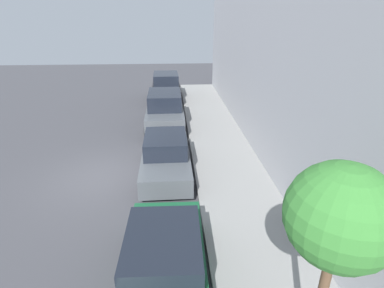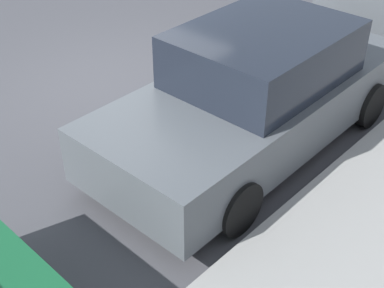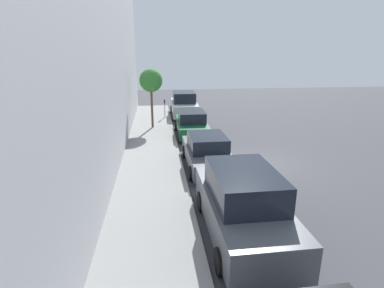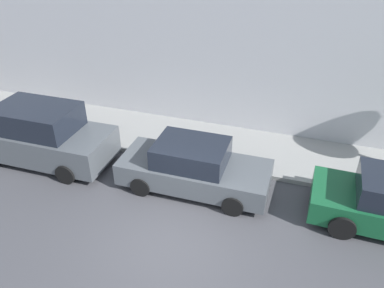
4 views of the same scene
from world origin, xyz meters
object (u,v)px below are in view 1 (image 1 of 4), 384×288
(parked_sedan_third, at_px, (166,156))
(street_tree, at_px, (340,218))
(parked_suv_fifth, at_px, (166,88))
(parked_suv_fourth, at_px, (165,111))
(parked_sedan_second, at_px, (164,268))

(parked_sedan_third, bearing_deg, street_tree, -71.51)
(parked_sedan_third, bearing_deg, parked_suv_fifth, 90.54)
(parked_suv_fourth, distance_m, street_tree, 13.19)
(parked_sedan_second, bearing_deg, street_tree, -35.68)
(parked_sedan_second, relative_size, parked_suv_fifth, 0.94)
(parked_sedan_second, relative_size, street_tree, 1.17)
(parked_sedan_third, distance_m, parked_suv_fifth, 11.09)
(parked_sedan_third, bearing_deg, parked_suv_fourth, 91.14)
(street_tree, bearing_deg, parked_sedan_third, 108.49)
(parked_suv_fifth, bearing_deg, parked_sedan_second, -89.58)
(parked_suv_fourth, height_order, parked_suv_fifth, same)
(parked_sedan_third, distance_m, street_tree, 8.21)
(parked_sedan_third, height_order, street_tree, street_tree)
(street_tree, bearing_deg, parked_suv_fourth, 101.48)
(parked_suv_fourth, bearing_deg, parked_suv_fifth, 89.99)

